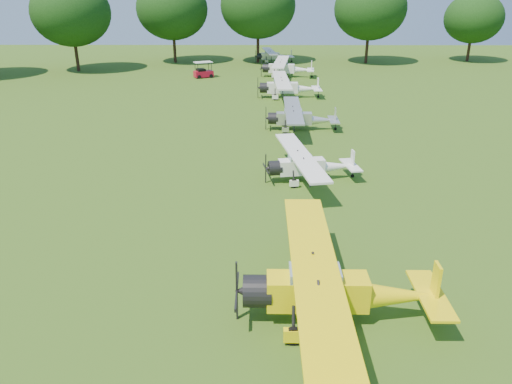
% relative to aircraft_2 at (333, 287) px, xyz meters
% --- Properties ---
extents(ground, '(160.00, 160.00, 0.00)m').
position_rel_aircraft_2_xyz_m(ground, '(-0.80, 6.47, -1.37)').
color(ground, '#265114').
rests_on(ground, ground).
extents(tree_belt, '(137.36, 130.27, 14.52)m').
position_rel_aircraft_2_xyz_m(tree_belt, '(2.77, 6.63, 6.66)').
color(tree_belt, black).
rests_on(tree_belt, ground).
extents(aircraft_2, '(7.46, 11.83, 2.34)m').
position_rel_aircraft_2_xyz_m(aircraft_2, '(0.00, 0.00, 0.00)').
color(aircraft_2, yellow).
rests_on(aircraft_2, ground).
extents(aircraft_3, '(5.88, 9.30, 1.83)m').
position_rel_aircraft_2_xyz_m(aircraft_3, '(0.37, 13.79, -0.30)').
color(aircraft_3, white).
rests_on(aircraft_3, ground).
extents(aircraft_4, '(6.06, 9.63, 1.90)m').
position_rel_aircraft_2_xyz_m(aircraft_4, '(0.66, 25.25, -0.26)').
color(aircraft_4, silver).
rests_on(aircraft_4, ground).
extents(aircraft_5, '(6.76, 10.75, 2.12)m').
position_rel_aircraft_2_xyz_m(aircraft_5, '(0.26, 37.76, -0.13)').
color(aircraft_5, white).
rests_on(aircraft_5, ground).
extents(aircraft_6, '(6.94, 11.03, 2.17)m').
position_rel_aircraft_2_xyz_m(aircraft_6, '(0.69, 50.34, -0.10)').
color(aircraft_6, white).
rests_on(aircraft_6, ground).
extents(aircraft_7, '(5.94, 9.44, 1.85)m').
position_rel_aircraft_2_xyz_m(aircraft_7, '(-0.61, 63.43, -0.29)').
color(aircraft_7, silver).
rests_on(aircraft_7, ground).
extents(golf_cart, '(2.66, 2.20, 1.98)m').
position_rel_aircraft_2_xyz_m(golf_cart, '(-9.90, 49.85, -0.71)').
color(golf_cart, '#AF0C27').
rests_on(golf_cart, ground).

